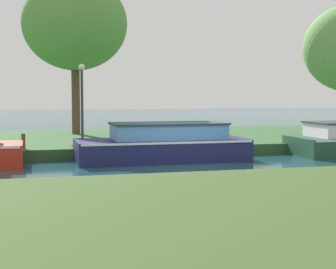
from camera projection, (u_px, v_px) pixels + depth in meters
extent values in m
plane|color=#1C434D|center=(184.00, 165.00, 17.08)|extent=(120.00, 120.00, 0.00)
cube|color=#2F562D|center=(140.00, 140.00, 23.81)|extent=(72.00, 10.00, 0.40)
cube|color=#1C1E4F|center=(162.00, 150.00, 18.09)|extent=(5.81, 2.16, 0.75)
cube|color=white|center=(162.00, 140.00, 18.06)|extent=(5.69, 2.19, 0.07)
cube|color=#5891CE|center=(168.00, 132.00, 18.10)|extent=(3.80, 1.64, 0.50)
cube|color=#24363C|center=(168.00, 123.00, 18.08)|extent=(3.90, 1.73, 0.06)
cylinder|color=brown|center=(76.00, 92.00, 24.75)|extent=(0.39, 0.39, 3.94)
ellipsoid|color=#5A9743|center=(75.00, 23.00, 24.46)|extent=(4.84, 4.17, 4.33)
cylinder|color=#333338|center=(82.00, 107.00, 19.99)|extent=(0.10, 0.10, 2.77)
sphere|color=white|center=(82.00, 67.00, 19.87)|extent=(0.24, 0.24, 0.24)
cylinder|color=#533C1E|center=(305.00, 134.00, 20.93)|extent=(0.15, 0.15, 0.62)
cylinder|color=#453C29|center=(23.00, 141.00, 18.19)|extent=(0.14, 0.14, 0.52)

